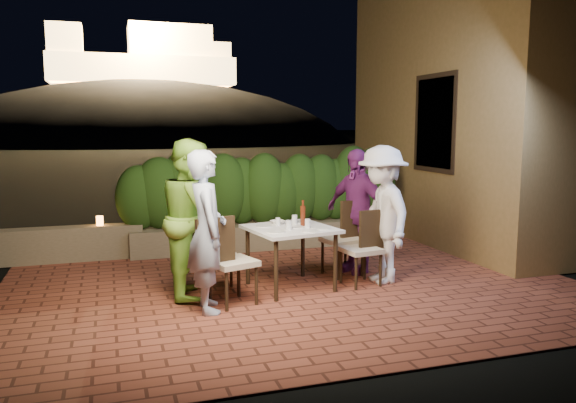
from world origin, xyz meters
name	(u,v)px	position (x,y,z in m)	size (l,w,h in m)	color
ground	(297,289)	(0.00, 0.00, -0.02)	(400.00, 400.00, 0.00)	black
terrace_floor	(285,282)	(0.00, 0.50, -0.07)	(7.00, 6.00, 0.15)	brown
building_wall	(461,93)	(3.60, 2.00, 2.50)	(1.60, 5.00, 5.00)	olive
window_pane	(436,123)	(2.82, 1.50, 2.00)	(0.08, 1.00, 1.40)	black
window_frame	(436,123)	(2.81, 1.50, 2.00)	(0.06, 1.15, 1.55)	black
planter	(264,235)	(0.20, 2.30, 0.20)	(4.20, 0.55, 0.40)	#726548
hedge	(263,189)	(0.20, 2.30, 0.95)	(4.00, 0.70, 1.10)	#1E3D10
parapet	(65,244)	(-2.80, 2.30, 0.25)	(2.20, 0.30, 0.50)	#726548
hill	(147,177)	(2.00, 60.00, -4.00)	(52.00, 40.00, 22.00)	black
fortress	(142,48)	(2.00, 60.00, 10.50)	(26.00, 8.00, 8.00)	#FFCC7A
dining_table	(291,258)	(-0.09, 0.01, 0.38)	(0.95, 0.95, 0.75)	white
plate_nw	(276,232)	(-0.35, -0.25, 0.76)	(0.22, 0.22, 0.01)	white
plate_sw	(264,226)	(-0.38, 0.15, 0.76)	(0.20, 0.20, 0.01)	white
plate_ne	(321,228)	(0.23, -0.18, 0.76)	(0.24, 0.24, 0.01)	white
plate_se	(302,222)	(0.16, 0.28, 0.76)	(0.21, 0.21, 0.01)	white
plate_centre	(294,227)	(-0.05, -0.02, 0.76)	(0.22, 0.22, 0.01)	white
plate_front	(311,231)	(0.05, -0.32, 0.76)	(0.21, 0.21, 0.01)	white
glass_nw	(289,225)	(-0.16, -0.14, 0.81)	(0.07, 0.07, 0.11)	silver
glass_sw	(278,222)	(-0.20, 0.17, 0.80)	(0.06, 0.06, 0.10)	silver
glass_ne	(308,223)	(0.09, -0.10, 0.80)	(0.06, 0.06, 0.11)	silver
glass_se	(295,219)	(0.03, 0.20, 0.81)	(0.07, 0.07, 0.12)	silver
beer_bottle	(303,213)	(0.09, 0.05, 0.91)	(0.06, 0.06, 0.32)	#511C0D
bowl	(278,222)	(-0.17, 0.29, 0.77)	(0.17, 0.17, 0.04)	white
chair_left_front	(233,260)	(-0.88, -0.38, 0.50)	(0.46, 0.46, 0.99)	black
chair_left_back	(220,255)	(-0.93, 0.07, 0.45)	(0.42, 0.42, 0.90)	black
chair_right_front	(361,248)	(0.78, -0.13, 0.46)	(0.43, 0.43, 0.93)	black
chair_right_back	(342,238)	(0.75, 0.37, 0.49)	(0.46, 0.46, 0.99)	black
diner_blue	(207,231)	(-1.18, -0.51, 0.86)	(0.63, 0.41, 1.72)	#A3B5D2
diner_green	(192,218)	(-1.25, 0.08, 0.91)	(0.88, 0.69, 1.82)	#93D342
diner_white	(382,215)	(1.08, -0.09, 0.86)	(1.11, 0.64, 1.72)	white
diner_purple	(356,211)	(0.99, 0.48, 0.83)	(0.97, 0.41, 1.66)	#70256E
parapet_lamp	(100,221)	(-2.30, 2.30, 0.57)	(0.10, 0.10, 0.14)	orange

